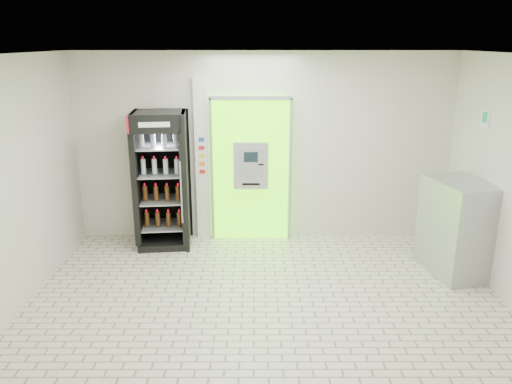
{
  "coord_description": "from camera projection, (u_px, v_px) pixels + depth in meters",
  "views": [
    {
      "loc": [
        -0.13,
        -5.34,
        3.15
      ],
      "look_at": [
        -0.12,
        1.2,
        1.15
      ],
      "focal_mm": 35.0,
      "sensor_mm": 36.0,
      "label": 1
    }
  ],
  "objects": [
    {
      "name": "ground",
      "position": [
        266.0,
        312.0,
        6.02
      ],
      "size": [
        6.0,
        6.0,
        0.0
      ],
      "primitive_type": "plane",
      "color": "beige",
      "rests_on": "ground"
    },
    {
      "name": "room_shell",
      "position": [
        267.0,
        164.0,
        5.49
      ],
      "size": [
        6.0,
        6.0,
        6.0
      ],
      "color": "beige",
      "rests_on": "ground"
    },
    {
      "name": "beverage_cooler",
      "position": [
        163.0,
        182.0,
        7.78
      ],
      "size": [
        0.87,
        0.8,
        2.13
      ],
      "rotation": [
        0.0,
        0.0,
        0.1
      ],
      "color": "black",
      "rests_on": "ground"
    },
    {
      "name": "steel_cabinet",
      "position": [
        457.0,
        228.0,
        6.89
      ],
      "size": [
        0.87,
        1.12,
        1.33
      ],
      "rotation": [
        0.0,
        0.0,
        0.21
      ],
      "color": "#9EA1A5",
      "rests_on": "ground"
    },
    {
      "name": "atm_assembly",
      "position": [
        251.0,
        169.0,
        7.99
      ],
      "size": [
        1.3,
        0.24,
        2.33
      ],
      "color": "#54EF05",
      "rests_on": "ground"
    },
    {
      "name": "pillar",
      "position": [
        202.0,
        160.0,
        7.99
      ],
      "size": [
        0.22,
        0.11,
        2.6
      ],
      "color": "silver",
      "rests_on": "ground"
    },
    {
      "name": "exit_sign",
      "position": [
        485.0,
        119.0,
        6.75
      ],
      "size": [
        0.02,
        0.22,
        0.26
      ],
      "color": "white",
      "rests_on": "room_shell"
    }
  ]
}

